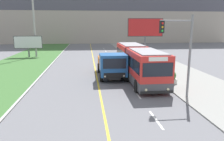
{
  "coord_description": "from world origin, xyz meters",
  "views": [
    {
      "loc": [
        -0.87,
        -2.91,
        5.02
      ],
      "look_at": [
        1.1,
        14.45,
        1.4
      ],
      "focal_mm": 35.0,
      "sensor_mm": 36.0,
      "label": 1
    }
  ],
  "objects_px": {
    "utility_pole_far": "(34,22)",
    "planter_round_near": "(171,78)",
    "billboard_large": "(145,28)",
    "billboard_small": "(28,43)",
    "city_bus": "(138,62)",
    "dump_truck": "(112,66)",
    "traffic_light_mast": "(181,46)",
    "planter_round_third": "(146,62)",
    "planter_round_second": "(158,69)"
  },
  "relations": [
    {
      "from": "utility_pole_far",
      "to": "planter_round_near",
      "type": "height_order",
      "value": "utility_pole_far"
    },
    {
      "from": "billboard_large",
      "to": "billboard_small",
      "type": "height_order",
      "value": "billboard_large"
    },
    {
      "from": "utility_pole_far",
      "to": "billboard_small",
      "type": "distance_m",
      "value": 3.43
    },
    {
      "from": "city_bus",
      "to": "dump_truck",
      "type": "distance_m",
      "value": 2.55
    },
    {
      "from": "city_bus",
      "to": "planter_round_near",
      "type": "relative_size",
      "value": 10.9
    },
    {
      "from": "billboard_small",
      "to": "planter_round_near",
      "type": "relative_size",
      "value": 3.86
    },
    {
      "from": "traffic_light_mast",
      "to": "planter_round_third",
      "type": "xyz_separation_m",
      "value": [
        0.88,
        11.87,
        -3.03
      ]
    },
    {
      "from": "planter_round_near",
      "to": "planter_round_second",
      "type": "relative_size",
      "value": 1.0
    },
    {
      "from": "city_bus",
      "to": "billboard_small",
      "type": "height_order",
      "value": "billboard_small"
    },
    {
      "from": "dump_truck",
      "to": "planter_round_second",
      "type": "distance_m",
      "value": 5.28
    },
    {
      "from": "dump_truck",
      "to": "planter_round_near",
      "type": "relative_size",
      "value": 5.86
    },
    {
      "from": "billboard_large",
      "to": "city_bus",
      "type": "bearing_deg",
      "value": -107.62
    },
    {
      "from": "utility_pole_far",
      "to": "billboard_large",
      "type": "height_order",
      "value": "utility_pole_far"
    },
    {
      "from": "traffic_light_mast",
      "to": "planter_round_near",
      "type": "relative_size",
      "value": 5.06
    },
    {
      "from": "utility_pole_far",
      "to": "planter_round_near",
      "type": "distance_m",
      "value": 24.81
    },
    {
      "from": "utility_pole_far",
      "to": "planter_round_third",
      "type": "relative_size",
      "value": 8.92
    },
    {
      "from": "dump_truck",
      "to": "utility_pole_far",
      "type": "relative_size",
      "value": 0.6
    },
    {
      "from": "traffic_light_mast",
      "to": "billboard_large",
      "type": "bearing_deg",
      "value": 81.88
    },
    {
      "from": "planter_round_third",
      "to": "dump_truck",
      "type": "bearing_deg",
      "value": -130.91
    },
    {
      "from": "utility_pole_far",
      "to": "billboard_small",
      "type": "bearing_deg",
      "value": -158.21
    },
    {
      "from": "billboard_small",
      "to": "dump_truck",
      "type": "bearing_deg",
      "value": -53.57
    },
    {
      "from": "dump_truck",
      "to": "traffic_light_mast",
      "type": "distance_m",
      "value": 7.8
    },
    {
      "from": "utility_pole_far",
      "to": "billboard_small",
      "type": "xyz_separation_m",
      "value": [
        -1.04,
        -0.42,
        -3.24
      ]
    },
    {
      "from": "city_bus",
      "to": "utility_pole_far",
      "type": "height_order",
      "value": "utility_pole_far"
    },
    {
      "from": "traffic_light_mast",
      "to": "planter_round_second",
      "type": "bearing_deg",
      "value": 82.3
    },
    {
      "from": "city_bus",
      "to": "planter_round_third",
      "type": "bearing_deg",
      "value": 67.1
    },
    {
      "from": "billboard_small",
      "to": "planter_round_near",
      "type": "xyz_separation_m",
      "value": [
        16.47,
        -18.36,
        -1.76
      ]
    },
    {
      "from": "traffic_light_mast",
      "to": "billboard_large",
      "type": "relative_size",
      "value": 0.94
    },
    {
      "from": "dump_truck",
      "to": "billboard_large",
      "type": "distance_m",
      "value": 15.53
    },
    {
      "from": "traffic_light_mast",
      "to": "billboard_large",
      "type": "height_order",
      "value": "billboard_large"
    },
    {
      "from": "utility_pole_far",
      "to": "traffic_light_mast",
      "type": "distance_m",
      "value": 26.78
    },
    {
      "from": "billboard_small",
      "to": "planter_round_near",
      "type": "bearing_deg",
      "value": -48.12
    },
    {
      "from": "planter_round_second",
      "to": "dump_truck",
      "type": "bearing_deg",
      "value": -163.56
    },
    {
      "from": "planter_round_third",
      "to": "billboard_small",
      "type": "bearing_deg",
      "value": 148.39
    },
    {
      "from": "traffic_light_mast",
      "to": "planter_round_second",
      "type": "xyz_separation_m",
      "value": [
        1.05,
        7.75,
        -3.08
      ]
    },
    {
      "from": "billboard_large",
      "to": "planter_round_third",
      "type": "distance_m",
      "value": 9.09
    },
    {
      "from": "city_bus",
      "to": "billboard_large",
      "type": "height_order",
      "value": "billboard_large"
    },
    {
      "from": "planter_round_second",
      "to": "traffic_light_mast",
      "type": "bearing_deg",
      "value": -97.7
    },
    {
      "from": "dump_truck",
      "to": "billboard_large",
      "type": "relative_size",
      "value": 1.08
    },
    {
      "from": "utility_pole_far",
      "to": "planter_round_second",
      "type": "distance_m",
      "value": 21.98
    },
    {
      "from": "dump_truck",
      "to": "planter_round_near",
      "type": "bearing_deg",
      "value": -28.46
    },
    {
      "from": "planter_round_second",
      "to": "planter_round_third",
      "type": "xyz_separation_m",
      "value": [
        -0.17,
        4.12,
        0.05
      ]
    },
    {
      "from": "city_bus",
      "to": "planter_round_near",
      "type": "height_order",
      "value": "city_bus"
    },
    {
      "from": "planter_round_second",
      "to": "planter_round_third",
      "type": "height_order",
      "value": "planter_round_third"
    },
    {
      "from": "dump_truck",
      "to": "billboard_small",
      "type": "height_order",
      "value": "billboard_small"
    },
    {
      "from": "billboard_large",
      "to": "planter_round_third",
      "type": "bearing_deg",
      "value": -103.77
    },
    {
      "from": "city_bus",
      "to": "planter_round_third",
      "type": "distance_m",
      "value": 6.04
    },
    {
      "from": "billboard_large",
      "to": "planter_round_near",
      "type": "height_order",
      "value": "billboard_large"
    },
    {
      "from": "billboard_small",
      "to": "city_bus",
      "type": "bearing_deg",
      "value": -47.86
    },
    {
      "from": "billboard_large",
      "to": "planter_round_third",
      "type": "relative_size",
      "value": 4.94
    }
  ]
}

